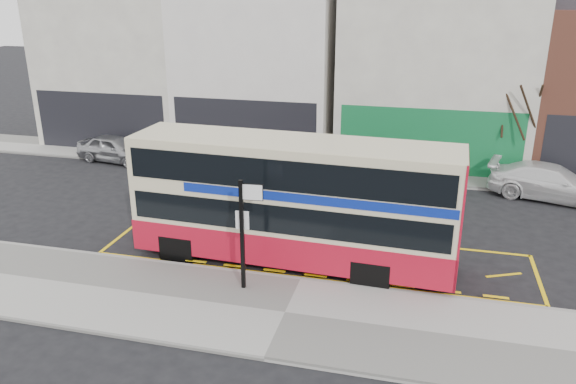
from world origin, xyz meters
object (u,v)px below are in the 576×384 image
(street_tree_left, at_px, (103,78))
(car_grey, at_px, (379,169))
(double_decker_bus, at_px, (294,200))
(car_silver, at_px, (115,149))
(car_white, at_px, (551,182))
(street_tree_right, at_px, (522,95))
(bus_stop_post, at_px, (244,225))

(street_tree_left, bearing_deg, car_grey, -10.18)
(double_decker_bus, distance_m, street_tree_left, 17.49)
(car_silver, xyz_separation_m, car_white, (20.50, -0.43, 0.04))
(car_silver, relative_size, street_tree_right, 0.69)
(car_white, bearing_deg, bus_stop_post, 150.01)
(bus_stop_post, xyz_separation_m, car_silver, (-10.50, 10.86, -1.43))
(bus_stop_post, distance_m, street_tree_left, 18.35)
(double_decker_bus, distance_m, car_grey, 8.88)
(car_grey, distance_m, street_tree_right, 6.99)
(car_grey, distance_m, street_tree_left, 15.77)
(car_grey, bearing_deg, car_white, -94.24)
(street_tree_right, bearing_deg, double_decker_bus, -126.55)
(bus_stop_post, height_order, street_tree_right, street_tree_right)
(car_grey, relative_size, street_tree_left, 0.72)
(bus_stop_post, distance_m, car_silver, 15.17)
(car_white, bearing_deg, car_silver, 102.59)
(car_grey, relative_size, car_white, 0.81)
(car_white, height_order, street_tree_left, street_tree_left)
(bus_stop_post, height_order, street_tree_left, street_tree_left)
(car_grey, bearing_deg, street_tree_left, 77.99)
(car_silver, height_order, car_white, car_white)
(street_tree_left, bearing_deg, double_decker_bus, -40.34)
(double_decker_bus, height_order, bus_stop_post, double_decker_bus)
(car_white, distance_m, street_tree_left, 22.77)
(car_silver, xyz_separation_m, street_tree_left, (-1.86, 2.60, 3.11))
(car_grey, xyz_separation_m, street_tree_left, (-15.21, 2.73, 3.13))
(double_decker_bus, bearing_deg, car_white, 44.72)
(bus_stop_post, height_order, car_silver, bus_stop_post)
(double_decker_bus, xyz_separation_m, car_grey, (1.94, 8.54, -1.47))
(bus_stop_post, height_order, car_grey, bus_stop_post)
(car_silver, height_order, car_grey, car_silver)
(double_decker_bus, bearing_deg, street_tree_right, 55.97)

